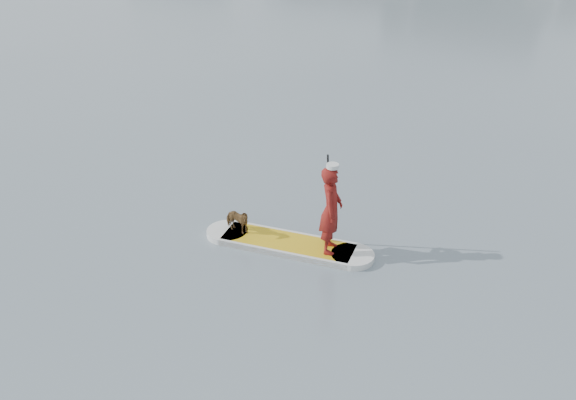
% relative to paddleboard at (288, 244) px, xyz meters
% --- Properties ---
extents(ground, '(140.00, 140.00, 0.00)m').
position_rel_paddleboard_xyz_m(ground, '(3.52, -1.27, -0.06)').
color(ground, slate).
rests_on(ground, ground).
extents(paddleboard, '(3.29, 1.01, 0.12)m').
position_rel_paddleboard_xyz_m(paddleboard, '(0.00, 0.00, 0.00)').
color(paddleboard, gold).
rests_on(paddleboard, ground).
extents(paddler, '(0.53, 0.68, 1.65)m').
position_rel_paddleboard_xyz_m(paddler, '(0.81, 0.07, 0.89)').
color(paddler, maroon).
rests_on(paddler, paddleboard).
extents(white_cap, '(0.22, 0.22, 0.07)m').
position_rel_paddleboard_xyz_m(white_cap, '(0.81, 0.07, 1.75)').
color(white_cap, silver).
rests_on(white_cap, paddler).
extents(dog, '(0.63, 0.35, 0.50)m').
position_rel_paddleboard_xyz_m(dog, '(-1.03, -0.09, 0.31)').
color(dog, brown).
rests_on(dog, paddleboard).
extents(paddle, '(0.10, 0.30, 2.00)m').
position_rel_paddleboard_xyz_m(paddle, '(0.66, 0.32, 0.74)').
color(paddle, black).
rests_on(paddle, ground).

